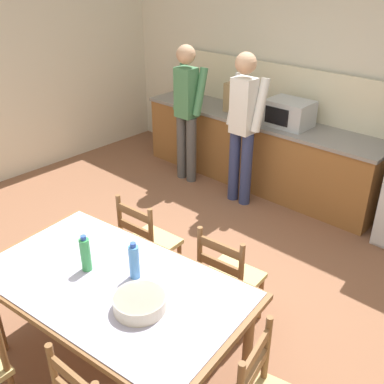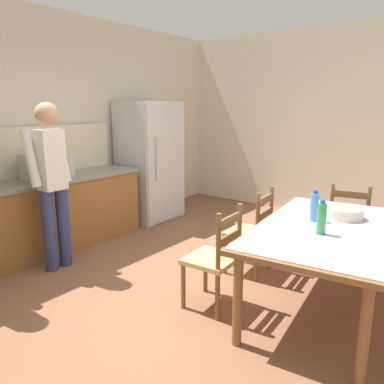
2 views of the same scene
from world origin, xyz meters
TOP-DOWN VIEW (x-y plane):
  - ground_plane at (0.00, 0.00)m, footprint 8.32×8.32m
  - wall_back at (0.00, 2.66)m, footprint 6.52×0.12m
  - kitchen_counter at (-0.74, 2.23)m, footprint 3.24×0.66m
  - counter_splashback at (-0.74, 2.54)m, footprint 3.20×0.03m
  - microwave at (-0.31, 2.21)m, footprint 0.50×0.39m
  - paper_bag at (-1.10, 2.20)m, footprint 0.24×0.16m
  - dining_table at (0.29, -0.88)m, footprint 1.92×1.24m
  - bottle_near_centre at (0.06, -0.90)m, footprint 0.07×0.07m
  - bottle_off_centre at (0.36, -0.74)m, footprint 0.07×0.07m
  - serving_bowl at (0.61, -0.92)m, footprint 0.32×0.32m
  - chair_side_far_left at (-0.22, -0.12)m, footprint 0.44×0.43m
  - chair_side_far_right at (0.60, -0.03)m, footprint 0.46×0.44m
  - person_at_sink at (-1.46, 1.71)m, footprint 0.43×0.30m
  - person_at_counter at (-0.58, 1.69)m, footprint 0.44×0.30m

SIDE VIEW (x-z plane):
  - ground_plane at x=0.00m, z-range 0.00..0.00m
  - chair_side_far_left at x=-0.22m, z-range -0.01..0.90m
  - chair_side_far_right at x=0.60m, z-range -0.01..0.90m
  - kitchen_counter at x=-0.74m, z-range 0.00..0.88m
  - dining_table at x=0.29m, z-range 0.30..1.06m
  - serving_bowl at x=0.61m, z-range 0.76..0.85m
  - bottle_near_centre at x=0.06m, z-range 0.75..1.02m
  - bottle_off_centre at x=0.36m, z-range 0.75..1.02m
  - person_at_sink at x=-1.46m, z-range 0.11..1.84m
  - person_at_counter at x=-0.58m, z-range 0.11..1.87m
  - microwave at x=-0.31m, z-range 0.88..1.18m
  - paper_bag at x=-1.10m, z-range 0.88..1.24m
  - counter_splashback at x=-0.74m, z-range 0.88..1.48m
  - wall_back at x=0.00m, z-range 0.00..2.90m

